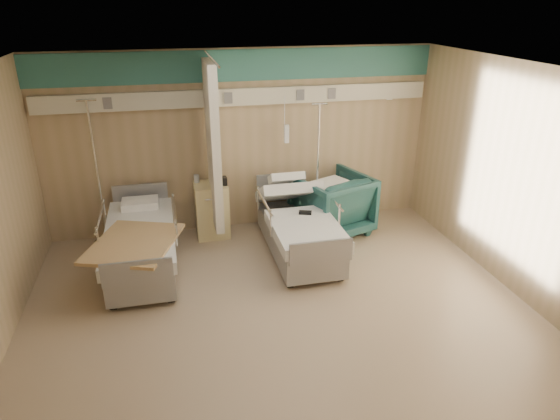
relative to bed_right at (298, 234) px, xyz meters
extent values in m
cube|color=gray|center=(-0.60, -1.30, -0.32)|extent=(6.00, 5.00, 0.00)
cube|color=tan|center=(-0.60, 1.20, 1.08)|extent=(6.00, 0.04, 2.80)
cube|color=tan|center=(-0.60, -3.80, 1.08)|extent=(6.00, 0.04, 2.80)
cube|color=tan|center=(2.40, -1.30, 1.08)|extent=(0.04, 5.00, 2.80)
cube|color=white|center=(-0.60, -1.30, 2.48)|extent=(6.00, 5.00, 0.04)
cube|color=#31736F|center=(-0.60, 1.18, 2.23)|extent=(6.00, 0.04, 0.45)
cube|color=beige|center=(-0.60, 1.15, 1.79)|extent=(5.88, 0.08, 0.25)
cylinder|color=silver|center=(-1.10, 0.30, 2.44)|extent=(0.03, 1.80, 0.03)
cube|color=white|center=(-1.10, 0.65, 1.19)|extent=(0.12, 0.90, 2.35)
cube|color=beige|center=(-1.15, 0.90, 0.11)|extent=(0.50, 0.48, 0.85)
imported|color=#1E4B4B|center=(0.70, 0.58, 0.17)|extent=(1.31, 1.33, 0.96)
cube|color=white|center=(0.69, 0.56, 0.68)|extent=(0.71, 0.68, 0.06)
cylinder|color=silver|center=(0.50, 0.76, -0.30)|extent=(0.36, 0.36, 0.03)
cylinder|color=silver|center=(0.50, 0.76, 0.69)|extent=(0.03, 0.03, 2.02)
cylinder|color=silver|center=(0.50, 0.76, 1.70)|extent=(0.24, 0.03, 0.03)
cylinder|color=silver|center=(-2.76, 0.98, -0.30)|extent=(0.39, 0.39, 0.03)
cylinder|color=silver|center=(-2.76, 0.98, 0.77)|extent=(0.03, 0.03, 2.18)
cylinder|color=silver|center=(-2.76, 0.98, 1.86)|extent=(0.26, 0.03, 0.03)
cube|color=black|center=(0.09, -0.02, 0.33)|extent=(0.20, 0.13, 0.04)
cube|color=tan|center=(-2.25, -0.46, 0.34)|extent=(1.30, 1.45, 0.04)
cube|color=black|center=(-1.02, 0.83, 0.60)|extent=(0.23, 0.15, 0.12)
cylinder|color=white|center=(-1.35, 1.03, 0.59)|extent=(0.09, 0.09, 0.12)
camera|label=1|loc=(-1.73, -6.26, 3.17)|focal=32.00mm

